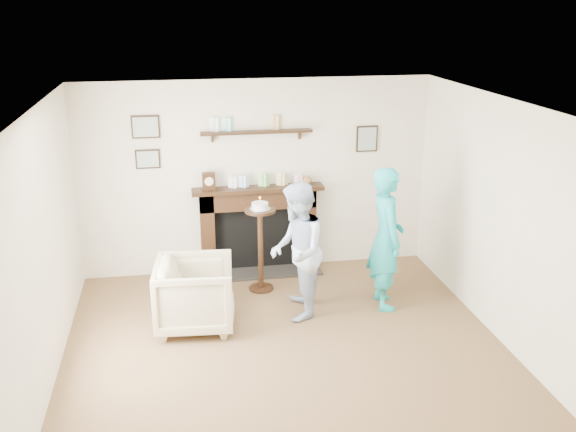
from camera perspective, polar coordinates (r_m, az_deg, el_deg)
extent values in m
plane|color=brown|center=(6.48, 0.35, -13.13)|extent=(5.00, 5.00, 0.00)
cube|color=white|center=(8.26, -2.81, 3.48)|extent=(4.50, 0.04, 2.50)
cube|color=white|center=(5.96, -21.48, -3.99)|extent=(0.04, 5.00, 2.50)
cube|color=white|center=(6.68, 19.72, -1.36)|extent=(0.04, 5.00, 2.50)
cube|color=white|center=(5.58, 0.40, 9.26)|extent=(4.50, 5.00, 0.04)
cube|color=black|center=(8.33, -7.15, -1.59)|extent=(0.18, 0.20, 1.10)
cube|color=black|center=(8.48, 1.78, -1.05)|extent=(0.18, 0.20, 1.10)
cube|color=black|center=(8.24, -2.69, 1.49)|extent=(1.50, 0.20, 0.24)
cube|color=black|center=(8.49, -2.70, -1.92)|extent=(1.14, 0.06, 0.86)
cube|color=#2A2826|center=(8.47, -2.48, -5.00)|extent=(1.60, 0.44, 0.03)
cube|color=black|center=(8.17, -2.68, 2.40)|extent=(1.68, 0.26, 0.05)
cube|color=black|center=(8.05, -2.81, 7.46)|extent=(1.40, 0.15, 0.03)
cube|color=black|center=(8.04, -12.55, 7.75)|extent=(0.34, 0.03, 0.28)
cube|color=black|center=(8.12, -12.35, 4.98)|extent=(0.30, 0.03, 0.24)
cube|color=black|center=(8.45, 7.02, 6.83)|extent=(0.28, 0.03, 0.34)
cube|color=black|center=(8.08, -7.06, 3.08)|extent=(0.16, 0.09, 0.22)
cylinder|color=beige|center=(8.03, -7.04, 3.06)|extent=(0.11, 0.01, 0.11)
sphere|color=#32882D|center=(8.25, 1.73, 3.19)|extent=(0.12, 0.12, 0.12)
imported|color=tan|center=(7.25, -8.10, -9.62)|extent=(0.91, 0.89, 0.76)
imported|color=silver|center=(7.41, 0.78, -8.74)|extent=(0.71, 0.85, 1.55)
imported|color=#20B9B9|center=(7.72, 8.40, -7.76)|extent=(0.42, 0.62, 1.67)
cylinder|color=black|center=(8.03, -2.40, -6.41)|extent=(0.31, 0.31, 0.02)
cylinder|color=black|center=(7.83, -2.45, -3.05)|extent=(0.07, 0.07, 0.99)
cylinder|color=black|center=(7.65, -2.50, 0.51)|extent=(0.37, 0.37, 0.03)
cylinder|color=silver|center=(7.65, -2.50, 0.65)|extent=(0.25, 0.25, 0.01)
cylinder|color=silver|center=(7.64, -2.51, 0.93)|extent=(0.20, 0.20, 0.07)
cylinder|color=#F4DD9A|center=(7.62, -2.51, 1.38)|extent=(0.01, 0.01, 0.06)
sphere|color=orange|center=(7.61, -2.52, 1.65)|extent=(0.02, 0.02, 0.02)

